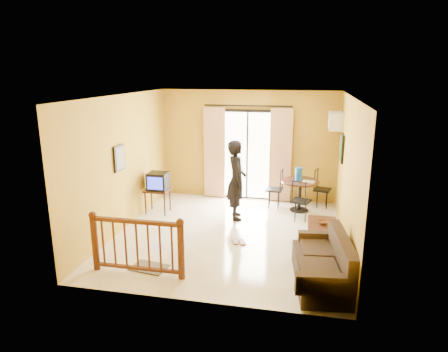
% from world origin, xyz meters
% --- Properties ---
extents(ground, '(5.00, 5.00, 0.00)m').
position_xyz_m(ground, '(0.00, 0.00, 0.00)').
color(ground, beige).
rests_on(ground, ground).
extents(room_shell, '(5.00, 5.00, 5.00)m').
position_xyz_m(room_shell, '(0.00, 0.00, 1.70)').
color(room_shell, white).
rests_on(room_shell, ground).
extents(balcony_door, '(2.25, 0.14, 2.46)m').
position_xyz_m(balcony_door, '(0.00, 2.43, 1.19)').
color(balcony_door, black).
rests_on(balcony_door, ground).
extents(tv_table, '(0.56, 0.47, 0.57)m').
position_xyz_m(tv_table, '(-1.90, 0.98, 0.49)').
color(tv_table, black).
rests_on(tv_table, ground).
extents(television, '(0.45, 0.42, 0.41)m').
position_xyz_m(television, '(-1.87, 0.97, 0.77)').
color(television, black).
rests_on(television, tv_table).
extents(picture_left, '(0.05, 0.42, 0.52)m').
position_xyz_m(picture_left, '(-2.22, -0.20, 1.55)').
color(picture_left, black).
rests_on(picture_left, room_shell).
extents(dining_table, '(0.90, 0.90, 0.75)m').
position_xyz_m(dining_table, '(1.37, 1.78, 0.59)').
color(dining_table, black).
rests_on(dining_table, ground).
extents(water_jug, '(0.16, 0.16, 0.31)m').
position_xyz_m(water_jug, '(1.33, 1.81, 0.90)').
color(water_jug, blue).
rests_on(water_jug, dining_table).
extents(serving_tray, '(0.31, 0.23, 0.02)m').
position_xyz_m(serving_tray, '(1.57, 1.68, 0.76)').
color(serving_tray, beige).
rests_on(serving_tray, dining_table).
extents(dining_chairs, '(1.62, 1.49, 0.95)m').
position_xyz_m(dining_chairs, '(1.36, 1.73, 0.00)').
color(dining_chairs, black).
rests_on(dining_chairs, ground).
extents(air_conditioner, '(0.31, 0.60, 0.40)m').
position_xyz_m(air_conditioner, '(2.09, 1.95, 2.15)').
color(air_conditioner, silver).
rests_on(air_conditioner, room_shell).
extents(botanical_print, '(0.05, 0.50, 0.60)m').
position_xyz_m(botanical_print, '(2.22, 1.30, 1.65)').
color(botanical_print, black).
rests_on(botanical_print, room_shell).
extents(coffee_table, '(0.54, 0.98, 0.43)m').
position_xyz_m(coffee_table, '(1.85, -0.16, 0.29)').
color(coffee_table, black).
rests_on(coffee_table, ground).
extents(bowl, '(0.19, 0.19, 0.06)m').
position_xyz_m(bowl, '(1.85, -0.14, 0.46)').
color(bowl, brown).
rests_on(bowl, coffee_table).
extents(sofa, '(0.97, 1.78, 0.81)m').
position_xyz_m(sofa, '(1.85, -1.60, 0.30)').
color(sofa, '#302113').
rests_on(sofa, ground).
extents(standing_person, '(0.60, 0.75, 1.79)m').
position_xyz_m(standing_person, '(-0.02, 0.98, 0.90)').
color(standing_person, black).
rests_on(standing_person, ground).
extents(stair_balustrade, '(1.63, 0.13, 1.04)m').
position_xyz_m(stair_balustrade, '(-1.15, -1.90, 0.56)').
color(stair_balustrade, '#471E0F').
rests_on(stair_balustrade, ground).
extents(doormat, '(0.66, 0.49, 0.02)m').
position_xyz_m(doormat, '(-1.05, -1.68, 0.01)').
color(doormat, '#554E44').
rests_on(doormat, ground).
extents(sandals, '(0.33, 0.27, 0.03)m').
position_xyz_m(sandals, '(0.27, -0.35, 0.01)').
color(sandals, brown).
rests_on(sandals, ground).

